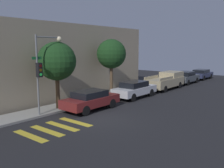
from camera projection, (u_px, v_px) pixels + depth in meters
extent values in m
plane|color=black|center=(100.00, 120.00, 15.52)|extent=(60.00, 60.00, 0.00)
cube|color=gray|center=(56.00, 108.00, 18.15)|extent=(26.00, 2.07, 0.14)
cube|color=gray|center=(21.00, 63.00, 20.46)|extent=(26.00, 6.00, 6.41)
cube|color=gold|center=(30.00, 136.00, 12.66)|extent=(0.45, 2.60, 0.00)
cube|color=gold|center=(47.00, 131.00, 13.45)|extent=(0.45, 2.60, 0.00)
cube|color=gold|center=(62.00, 126.00, 14.23)|extent=(0.45, 2.60, 0.00)
cube|color=gold|center=(75.00, 122.00, 15.02)|extent=(0.45, 2.60, 0.00)
cylinder|color=slate|center=(38.00, 77.00, 15.75)|extent=(0.12, 0.12, 5.25)
cube|color=black|center=(39.00, 70.00, 15.55)|extent=(0.30, 0.30, 0.90)
cylinder|color=#4C0C0C|center=(41.00, 66.00, 15.41)|extent=(0.18, 0.02, 0.18)
cylinder|color=#593D0A|center=(41.00, 70.00, 15.45)|extent=(0.18, 0.02, 0.18)
cylinder|color=#26E54C|center=(41.00, 74.00, 15.49)|extent=(0.18, 0.02, 0.18)
cube|color=#19662D|center=(37.00, 58.00, 15.58)|extent=(0.70, 0.02, 0.18)
cylinder|color=slate|center=(48.00, 37.00, 16.07)|extent=(1.80, 0.08, 0.08)
sphere|color=#F9E5B2|center=(59.00, 39.00, 16.78)|extent=(0.36, 0.36, 0.36)
cube|color=maroon|center=(91.00, 101.00, 17.82)|extent=(4.43, 1.81, 0.61)
cube|color=black|center=(90.00, 94.00, 17.65)|extent=(2.30, 1.59, 0.45)
cylinder|color=black|center=(96.00, 100.00, 19.43)|extent=(0.68, 0.22, 0.68)
cylinder|color=black|center=(112.00, 103.00, 18.41)|extent=(0.68, 0.22, 0.68)
cylinder|color=black|center=(69.00, 107.00, 17.32)|extent=(0.68, 0.22, 0.68)
cylinder|color=black|center=(85.00, 111.00, 16.30)|extent=(0.68, 0.22, 0.68)
cube|color=silver|center=(135.00, 90.00, 22.11)|extent=(4.67, 1.77, 0.64)
cube|color=black|center=(134.00, 84.00, 21.94)|extent=(2.43, 1.56, 0.49)
cylinder|color=black|center=(136.00, 91.00, 23.76)|extent=(0.68, 0.22, 0.68)
cylinder|color=black|center=(151.00, 93.00, 22.77)|extent=(0.68, 0.22, 0.68)
cylinder|color=black|center=(118.00, 95.00, 21.54)|extent=(0.68, 0.22, 0.68)
cylinder|color=black|center=(133.00, 98.00, 20.55)|extent=(0.68, 0.22, 0.68)
cube|color=tan|center=(165.00, 82.00, 26.45)|extent=(5.48, 1.95, 0.86)
cube|color=tan|center=(171.00, 74.00, 27.50)|extent=(2.47, 1.79, 0.57)
cube|color=tan|center=(151.00, 77.00, 25.85)|extent=(2.74, 0.08, 0.28)
cube|color=tan|center=(166.00, 79.00, 24.78)|extent=(2.74, 0.08, 0.28)
cylinder|color=black|center=(165.00, 84.00, 28.37)|extent=(0.68, 0.22, 0.68)
cylinder|color=black|center=(179.00, 85.00, 27.26)|extent=(0.68, 0.22, 0.68)
cylinder|color=black|center=(149.00, 87.00, 25.76)|extent=(0.68, 0.22, 0.68)
cylinder|color=black|center=(165.00, 89.00, 24.66)|extent=(0.68, 0.22, 0.68)
cube|color=#4C5156|center=(186.00, 78.00, 30.68)|extent=(4.31, 1.85, 0.65)
cube|color=black|center=(186.00, 74.00, 30.52)|extent=(2.24, 1.62, 0.49)
cylinder|color=black|center=(184.00, 79.00, 32.28)|extent=(0.68, 0.22, 0.68)
cylinder|color=black|center=(196.00, 80.00, 31.24)|extent=(0.68, 0.22, 0.68)
cylinder|color=black|center=(175.00, 81.00, 30.23)|extent=(0.68, 0.22, 0.68)
cylinder|color=black|center=(188.00, 82.00, 29.19)|extent=(0.68, 0.22, 0.68)
cube|color=#2D3351|center=(201.00, 75.00, 34.83)|extent=(4.58, 1.82, 0.57)
cube|color=black|center=(201.00, 71.00, 34.66)|extent=(2.38, 1.61, 0.44)
cylinder|color=black|center=(199.00, 75.00, 36.47)|extent=(0.68, 0.22, 0.68)
cylinder|color=black|center=(211.00, 76.00, 35.45)|extent=(0.68, 0.22, 0.68)
cylinder|color=black|center=(192.00, 77.00, 34.29)|extent=(0.68, 0.22, 0.68)
cylinder|color=black|center=(204.00, 78.00, 33.27)|extent=(0.68, 0.22, 0.68)
cylinder|color=#4C3823|center=(58.00, 93.00, 17.74)|extent=(0.29, 0.29, 2.47)
sphere|color=#193D19|center=(57.00, 61.00, 17.40)|extent=(2.72, 2.72, 2.72)
cylinder|color=brown|center=(111.00, 81.00, 22.33)|extent=(0.27, 0.27, 2.90)
sphere|color=#193D19|center=(111.00, 54.00, 21.97)|extent=(2.59, 2.59, 2.59)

